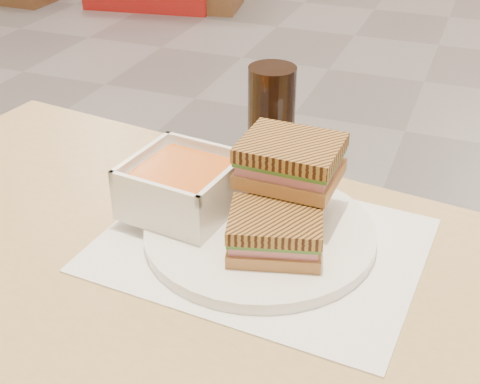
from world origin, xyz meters
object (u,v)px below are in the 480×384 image
(panini_lower, at_px, (275,232))
(cola_glass, at_px, (271,116))
(plate, at_px, (260,233))
(soup_bowl, at_px, (183,188))

(panini_lower, xyz_separation_m, cola_glass, (-0.09, 0.24, 0.03))
(plate, height_order, cola_glass, cola_glass)
(plate, xyz_separation_m, soup_bowl, (-0.11, 0.01, 0.04))
(soup_bowl, xyz_separation_m, panini_lower, (0.14, -0.04, -0.01))
(plate, distance_m, soup_bowl, 0.11)
(plate, height_order, soup_bowl, soup_bowl)
(panini_lower, bearing_deg, cola_glass, 110.10)
(plate, height_order, panini_lower, panini_lower)
(plate, bearing_deg, cola_glass, 105.39)
(plate, xyz_separation_m, panini_lower, (0.03, -0.03, 0.03))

